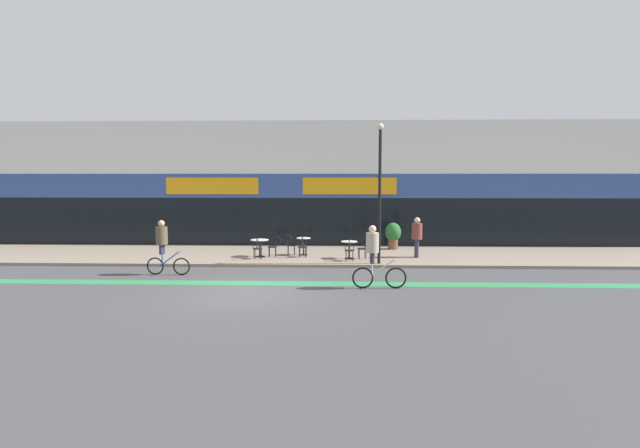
% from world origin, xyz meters
% --- Properties ---
extents(ground_plane, '(120.00, 120.00, 0.00)m').
position_xyz_m(ground_plane, '(0.00, 0.00, 0.00)').
color(ground_plane, '#424244').
extents(sidewalk_slab, '(40.00, 5.50, 0.12)m').
position_xyz_m(sidewalk_slab, '(0.00, 7.25, 0.06)').
color(sidewalk_slab, gray).
rests_on(sidewalk_slab, ground).
extents(storefront_facade, '(40.00, 4.06, 6.35)m').
position_xyz_m(storefront_facade, '(0.00, 11.97, 3.16)').
color(storefront_facade, silver).
rests_on(storefront_facade, ground).
extents(bike_lane_stripe, '(36.00, 0.70, 0.01)m').
position_xyz_m(bike_lane_stripe, '(0.00, 1.56, 0.00)').
color(bike_lane_stripe, '#2D844C').
rests_on(bike_lane_stripe, ground).
extents(bistro_table_0, '(0.78, 0.78, 0.75)m').
position_xyz_m(bistro_table_0, '(-0.52, 6.36, 0.66)').
color(bistro_table_0, black).
rests_on(bistro_table_0, sidewalk_slab).
extents(bistro_table_1, '(0.62, 0.62, 0.77)m').
position_xyz_m(bistro_table_1, '(1.35, 6.90, 0.66)').
color(bistro_table_1, black).
rests_on(bistro_table_1, sidewalk_slab).
extents(bistro_table_2, '(0.70, 0.70, 0.74)m').
position_xyz_m(bistro_table_2, '(3.35, 6.00, 0.65)').
color(bistro_table_2, black).
rests_on(bistro_table_2, sidewalk_slab).
extents(cafe_chair_0_near, '(0.41, 0.58, 0.90)m').
position_xyz_m(cafe_chair_0_near, '(-0.51, 5.74, 0.64)').
color(cafe_chair_0_near, black).
rests_on(cafe_chair_0_near, sidewalk_slab).
extents(cafe_chair_0_side, '(0.58, 0.41, 0.90)m').
position_xyz_m(cafe_chair_0_side, '(0.11, 6.37, 0.64)').
color(cafe_chair_0_side, black).
rests_on(cafe_chair_0_side, sidewalk_slab).
extents(cafe_chair_1_near, '(0.42, 0.58, 0.90)m').
position_xyz_m(cafe_chair_1_near, '(1.35, 6.27, 0.64)').
color(cafe_chair_1_near, black).
rests_on(cafe_chair_1_near, sidewalk_slab).
extents(cafe_chair_1_side, '(0.58, 0.41, 0.90)m').
position_xyz_m(cafe_chair_1_side, '(0.73, 6.90, 0.64)').
color(cafe_chair_1_side, black).
rests_on(cafe_chair_1_side, sidewalk_slab).
extents(cafe_chair_2_near, '(0.42, 0.58, 0.90)m').
position_xyz_m(cafe_chair_2_near, '(3.35, 5.37, 0.64)').
color(cafe_chair_2_near, black).
rests_on(cafe_chair_2_near, sidewalk_slab).
extents(cafe_chair_2_side, '(0.59, 0.44, 0.90)m').
position_xyz_m(cafe_chair_2_side, '(3.97, 6.00, 0.64)').
color(cafe_chair_2_side, black).
rests_on(cafe_chair_2_side, sidewalk_slab).
extents(planter_pot, '(0.75, 0.75, 1.27)m').
position_xyz_m(planter_pot, '(5.51, 8.85, 0.84)').
color(planter_pot, brown).
rests_on(planter_pot, sidewalk_slab).
extents(lamp_post, '(0.26, 0.26, 5.54)m').
position_xyz_m(lamp_post, '(4.51, 4.86, 3.30)').
color(lamp_post, black).
rests_on(lamp_post, sidewalk_slab).
extents(cyclist_0, '(1.63, 0.49, 2.01)m').
position_xyz_m(cyclist_0, '(-3.51, 2.90, 1.18)').
color(cyclist_0, black).
rests_on(cyclist_0, ground).
extents(cyclist_1, '(1.75, 0.48, 2.05)m').
position_xyz_m(cyclist_1, '(4.03, 0.93, 1.16)').
color(cyclist_1, black).
rests_on(cyclist_1, ground).
extents(pedestrian_near_end, '(0.46, 0.46, 1.73)m').
position_xyz_m(pedestrian_near_end, '(6.26, 6.44, 1.15)').
color(pedestrian_near_end, '#382D47').
rests_on(pedestrian_near_end, sidewalk_slab).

